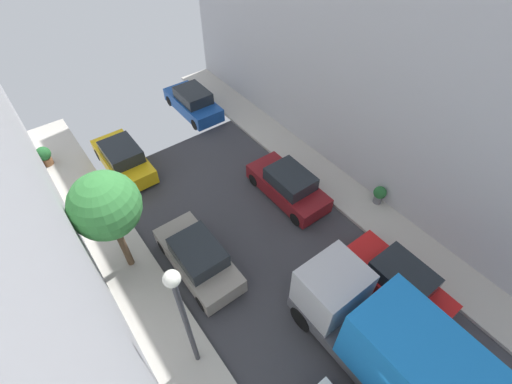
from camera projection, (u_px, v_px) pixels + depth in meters
sidewalk_right at (500, 315)px, 13.25m from camera, size 2.00×44.00×0.15m
parked_car_left_2 at (198, 258)px, 14.19m from camera, size 1.78×4.20×1.57m
parked_car_left_3 at (123, 159)px, 18.21m from camera, size 1.78×4.20×1.57m
parked_car_right_1 at (397, 281)px, 13.50m from camera, size 1.78×4.20×1.57m
parked_car_right_2 at (288, 185)px, 16.92m from camera, size 1.78×4.20×1.57m
parked_car_right_3 at (193, 102)px, 21.73m from camera, size 1.78×4.20×1.57m
delivery_truck at (395, 352)px, 10.70m from camera, size 2.26×6.60×3.38m
street_tree_2 at (106, 206)px, 12.17m from camera, size 2.42×2.42×4.72m
potted_plant_0 at (44, 155)px, 18.38m from camera, size 0.71×0.71×1.05m
potted_plant_3 at (379, 194)px, 16.60m from camera, size 0.59×0.59×0.92m
lamp_post at (182, 310)px, 9.57m from camera, size 0.44×0.44×5.38m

